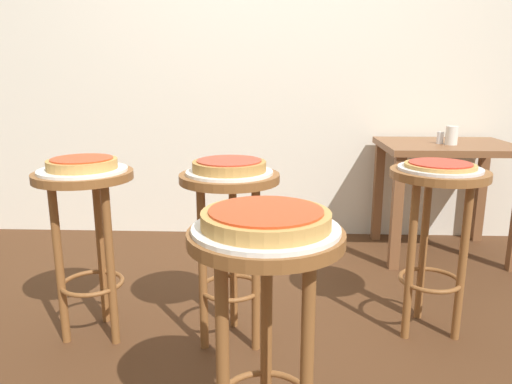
{
  "coord_description": "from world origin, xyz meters",
  "views": [
    {
      "loc": [
        0.08,
        -1.85,
        1.15
      ],
      "look_at": [
        -0.0,
        0.08,
        0.68
      ],
      "focal_mm": 33.84,
      "sensor_mm": 36.0,
      "label": 1
    }
  ],
  "objects_px": {
    "stool_middle": "(230,219)",
    "stool_leftside": "(87,216)",
    "serving_plate_middle": "(229,172)",
    "stool_rear": "(436,213)",
    "pizza_middle": "(229,166)",
    "pizza_leftside": "(82,164)",
    "serving_plate_foreground": "(266,229)",
    "dining_table": "(446,165)",
    "cup_near_edge": "(452,135)",
    "pizza_foreground": "(266,218)",
    "pizza_rear": "(440,165)",
    "stool_foreground": "(266,299)",
    "condiment_shaker": "(440,138)",
    "serving_plate_leftside": "(83,170)",
    "serving_plate_rear": "(440,169)"
  },
  "relations": [
    {
      "from": "pizza_middle",
      "to": "condiment_shaker",
      "type": "bearing_deg",
      "value": 42.56
    },
    {
      "from": "serving_plate_middle",
      "to": "pizza_middle",
      "type": "height_order",
      "value": "pizza_middle"
    },
    {
      "from": "serving_plate_middle",
      "to": "pizza_leftside",
      "type": "relative_size",
      "value": 1.25
    },
    {
      "from": "stool_middle",
      "to": "stool_leftside",
      "type": "relative_size",
      "value": 1.0
    },
    {
      "from": "serving_plate_middle",
      "to": "stool_leftside",
      "type": "xyz_separation_m",
      "value": [
        -0.62,
        0.02,
        -0.2
      ]
    },
    {
      "from": "serving_plate_middle",
      "to": "pizza_middle",
      "type": "bearing_deg",
      "value": -90.0
    },
    {
      "from": "pizza_leftside",
      "to": "dining_table",
      "type": "bearing_deg",
      "value": 30.66
    },
    {
      "from": "serving_plate_foreground",
      "to": "pizza_leftside",
      "type": "bearing_deg",
      "value": 135.95
    },
    {
      "from": "serving_plate_foreground",
      "to": "stool_rear",
      "type": "relative_size",
      "value": 0.51
    },
    {
      "from": "pizza_rear",
      "to": "condiment_shaker",
      "type": "relative_size",
      "value": 4.0
    },
    {
      "from": "dining_table",
      "to": "cup_near_edge",
      "type": "distance_m",
      "value": 0.21
    },
    {
      "from": "condiment_shaker",
      "to": "pizza_foreground",
      "type": "bearing_deg",
      "value": -119.37
    },
    {
      "from": "serving_plate_foreground",
      "to": "stool_rear",
      "type": "distance_m",
      "value": 1.14
    },
    {
      "from": "serving_plate_middle",
      "to": "cup_near_edge",
      "type": "relative_size",
      "value": 3.14
    },
    {
      "from": "serving_plate_leftside",
      "to": "dining_table",
      "type": "bearing_deg",
      "value": 30.66
    },
    {
      "from": "condiment_shaker",
      "to": "dining_table",
      "type": "bearing_deg",
      "value": 25.86
    },
    {
      "from": "pizza_foreground",
      "to": "pizza_middle",
      "type": "bearing_deg",
      "value": 102.72
    },
    {
      "from": "stool_foreground",
      "to": "pizza_leftside",
      "type": "height_order",
      "value": "pizza_leftside"
    },
    {
      "from": "serving_plate_foreground",
      "to": "serving_plate_middle",
      "type": "bearing_deg",
      "value": 102.72
    },
    {
      "from": "serving_plate_middle",
      "to": "serving_plate_leftside",
      "type": "bearing_deg",
      "value": 178.16
    },
    {
      "from": "pizza_middle",
      "to": "stool_rear",
      "type": "xyz_separation_m",
      "value": [
        0.89,
        0.12,
        -0.23
      ]
    },
    {
      "from": "dining_table",
      "to": "cup_near_edge",
      "type": "relative_size",
      "value": 7.13
    },
    {
      "from": "serving_plate_middle",
      "to": "pizza_rear",
      "type": "distance_m",
      "value": 0.9
    },
    {
      "from": "serving_plate_leftside",
      "to": "pizza_leftside",
      "type": "distance_m",
      "value": 0.03
    },
    {
      "from": "stool_foreground",
      "to": "pizza_leftside",
      "type": "relative_size",
      "value": 2.64
    },
    {
      "from": "serving_plate_middle",
      "to": "stool_rear",
      "type": "height_order",
      "value": "serving_plate_middle"
    },
    {
      "from": "stool_foreground",
      "to": "serving_plate_foreground",
      "type": "bearing_deg",
      "value": -82.87
    },
    {
      "from": "serving_plate_middle",
      "to": "pizza_middle",
      "type": "relative_size",
      "value": 1.19
    },
    {
      "from": "cup_near_edge",
      "to": "stool_rear",
      "type": "bearing_deg",
      "value": -111.52
    },
    {
      "from": "stool_foreground",
      "to": "stool_rear",
      "type": "distance_m",
      "value": 1.13
    },
    {
      "from": "pizza_leftside",
      "to": "stool_rear",
      "type": "distance_m",
      "value": 1.53
    },
    {
      "from": "pizza_leftside",
      "to": "pizza_rear",
      "type": "xyz_separation_m",
      "value": [
        1.51,
        0.1,
        -0.01
      ]
    },
    {
      "from": "pizza_rear",
      "to": "serving_plate_leftside",
      "type": "bearing_deg",
      "value": -176.21
    },
    {
      "from": "pizza_foreground",
      "to": "stool_leftside",
      "type": "distance_m",
      "value": 1.12
    },
    {
      "from": "stool_foreground",
      "to": "serving_plate_leftside",
      "type": "relative_size",
      "value": 2.06
    },
    {
      "from": "cup_near_edge",
      "to": "pizza_rear",
      "type": "bearing_deg",
      "value": -111.52
    },
    {
      "from": "stool_middle",
      "to": "pizza_middle",
      "type": "height_order",
      "value": "pizza_middle"
    },
    {
      "from": "pizza_foreground",
      "to": "dining_table",
      "type": "height_order",
      "value": "pizza_foreground"
    },
    {
      "from": "pizza_middle",
      "to": "stool_rear",
      "type": "height_order",
      "value": "pizza_middle"
    },
    {
      "from": "dining_table",
      "to": "condiment_shaker",
      "type": "bearing_deg",
      "value": -154.14
    },
    {
      "from": "dining_table",
      "to": "stool_middle",
      "type": "bearing_deg",
      "value": -138.07
    },
    {
      "from": "dining_table",
      "to": "pizza_rear",
      "type": "bearing_deg",
      "value": -110.39
    },
    {
      "from": "serving_plate_middle",
      "to": "cup_near_edge",
      "type": "height_order",
      "value": "cup_near_edge"
    },
    {
      "from": "serving_plate_rear",
      "to": "dining_table",
      "type": "relative_size",
      "value": 0.43
    },
    {
      "from": "stool_middle",
      "to": "pizza_leftside",
      "type": "height_order",
      "value": "pizza_leftside"
    },
    {
      "from": "pizza_middle",
      "to": "serving_plate_rear",
      "type": "xyz_separation_m",
      "value": [
        0.89,
        0.12,
        -0.03
      ]
    },
    {
      "from": "cup_near_edge",
      "to": "pizza_middle",
      "type": "bearing_deg",
      "value": -139.77
    },
    {
      "from": "stool_middle",
      "to": "pizza_rear",
      "type": "relative_size",
      "value": 2.56
    },
    {
      "from": "serving_plate_leftside",
      "to": "stool_rear",
      "type": "distance_m",
      "value": 1.53
    },
    {
      "from": "pizza_foreground",
      "to": "condiment_shaker",
      "type": "relative_size",
      "value": 4.56
    }
  ]
}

